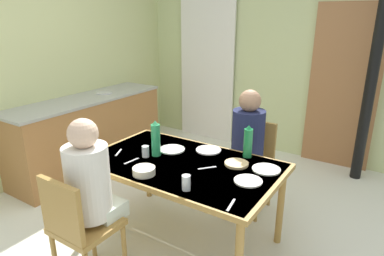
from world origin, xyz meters
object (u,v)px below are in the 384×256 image
at_px(kitchen_counter, 89,133).
at_px(person_far_diner, 247,137).
at_px(person_near_diner, 90,180).
at_px(chair_far_diner, 252,160).
at_px(water_bottle_green_far, 156,139).
at_px(chair_near_diner, 78,225).
at_px(water_bottle_green_near, 248,142).
at_px(dining_table, 182,169).
at_px(serving_bowl_center, 144,171).

bearing_deg(kitchen_counter, person_far_diner, 2.69).
bearing_deg(person_near_diner, chair_far_diner, 69.97).
distance_m(kitchen_counter, water_bottle_green_far, 1.72).
xyz_separation_m(chair_far_diner, water_bottle_green_far, (-0.53, -0.82, 0.37)).
relative_size(chair_near_diner, water_bottle_green_near, 3.12).
distance_m(dining_table, chair_far_diner, 0.88).
distance_m(dining_table, chair_near_diner, 0.89).
distance_m(dining_table, serving_bowl_center, 0.36).
distance_m(kitchen_counter, chair_far_diner, 2.10).
height_order(dining_table, person_near_diner, person_near_diner).
bearing_deg(chair_far_diner, water_bottle_green_far, 57.29).
height_order(person_near_diner, person_far_diner, same).
relative_size(chair_near_diner, person_far_diner, 1.13).
bearing_deg(kitchen_counter, person_near_diner, -39.69).
height_order(dining_table, chair_near_diner, chair_near_diner).
distance_m(chair_near_diner, chair_far_diner, 1.73).
bearing_deg(person_near_diner, person_far_diner, 68.16).
bearing_deg(chair_near_diner, serving_bowl_center, 70.68).
bearing_deg(chair_near_diner, dining_table, 70.65).
distance_m(chair_near_diner, water_bottle_green_near, 1.44).
relative_size(kitchen_counter, dining_table, 1.31).
relative_size(dining_table, serving_bowl_center, 9.18).
bearing_deg(dining_table, person_near_diner, -112.82).
distance_m(chair_far_diner, person_near_diner, 1.63).
xyz_separation_m(chair_near_diner, serving_bowl_center, (0.17, 0.49, 0.25)).
relative_size(water_bottle_green_near, serving_bowl_center, 1.64).
bearing_deg(water_bottle_green_far, chair_near_diner, -91.71).
bearing_deg(dining_table, water_bottle_green_near, 44.94).
bearing_deg(water_bottle_green_far, dining_table, -1.00).
relative_size(kitchen_counter, person_near_diner, 2.66).
bearing_deg(water_bottle_green_near, kitchen_counter, 174.97).
bearing_deg(chair_far_diner, person_far_diner, 90.00).
bearing_deg(person_far_diner, water_bottle_green_far, 52.38).
height_order(person_far_diner, serving_bowl_center, person_far_diner).
distance_m(chair_far_diner, serving_bowl_center, 1.24).
height_order(dining_table, chair_far_diner, chair_far_diner).
bearing_deg(water_bottle_green_near, person_near_diner, -122.31).
relative_size(dining_table, person_far_diner, 2.03).
relative_size(dining_table, chair_far_diner, 1.79).
distance_m(dining_table, person_near_diner, 0.75).
distance_m(person_near_diner, water_bottle_green_far, 0.70).
height_order(chair_far_diner, person_far_diner, person_far_diner).
relative_size(kitchen_counter, chair_near_diner, 2.36).
bearing_deg(serving_bowl_center, water_bottle_green_near, 54.78).
bearing_deg(water_bottle_green_near, chair_near_diner, -119.31).
bearing_deg(kitchen_counter, water_bottle_green_far, -20.51).
xyz_separation_m(water_bottle_green_near, water_bottle_green_far, (-0.66, -0.39, 0.01)).
xyz_separation_m(dining_table, serving_bowl_center, (-0.12, -0.33, 0.09)).
bearing_deg(water_bottle_green_near, person_far_diner, 114.32).
height_order(chair_far_diner, person_near_diner, person_near_diner).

